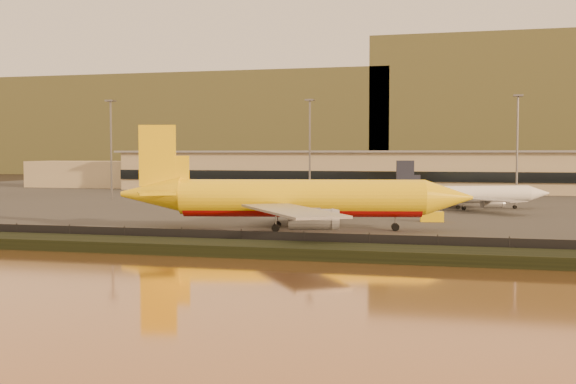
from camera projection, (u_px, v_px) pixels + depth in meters
The scene contains 11 objects.
ground at pixel (256, 238), 103.04m from camera, with size 900.00×900.00×0.00m, color black.
embankment at pixel (215, 248), 86.56m from camera, with size 320.00×7.00×1.40m, color black.
tarmac at pixel (358, 197), 194.96m from camera, with size 320.00×220.00×0.20m, color #2D2D2D.
perimeter_fence at pixel (226, 239), 90.39m from camera, with size 300.00×0.05×2.20m, color black.
terminal_building at pixel (327, 171), 227.77m from camera, with size 202.00×25.00×12.60m.
apron_light_masts at pixel (408, 138), 171.07m from camera, with size 152.20×12.20×25.40m.
distant_hills at pixel (386, 121), 435.45m from camera, with size 470.00×160.00×70.00m.
dhl_cargo_jet at pixel (295, 199), 110.46m from camera, with size 53.93×52.01×16.19m.
white_narrowbody_jet at pixel (470, 195), 151.71m from camera, with size 34.32×32.41×10.33m.
gse_vehicle_yellow at pixel (432, 217), 124.70m from camera, with size 3.92×1.76×1.76m, color yellow.
gse_vehicle_white at pixel (261, 209), 142.62m from camera, with size 3.54×1.59×1.59m, color white.
Camera 1 is at (29.70, -98.25, 12.10)m, focal length 45.00 mm.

